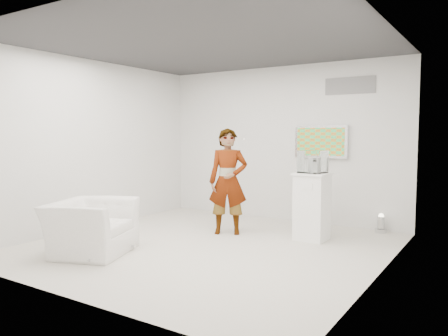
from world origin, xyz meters
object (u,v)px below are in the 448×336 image
at_px(person, 228,181).
at_px(pedestal, 312,206).
at_px(floor_uplight, 381,224).
at_px(tv, 321,142).
at_px(armchair, 91,227).

bearing_deg(person, pedestal, -12.45).
height_order(pedestal, floor_uplight, pedestal).
distance_m(tv, person, 2.00).
bearing_deg(armchair, tv, -49.31).
distance_m(person, pedestal, 1.45).
distance_m(armchair, floor_uplight, 4.77).
relative_size(tv, pedestal, 0.93).
height_order(tv, pedestal, tv).
bearing_deg(tv, pedestal, -75.53).
relative_size(armchair, pedestal, 1.07).
bearing_deg(tv, armchair, -119.08).
height_order(armchair, pedestal, pedestal).
distance_m(tv, floor_uplight, 1.80).
height_order(tv, armchair, tv).
relative_size(person, armchair, 1.56).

